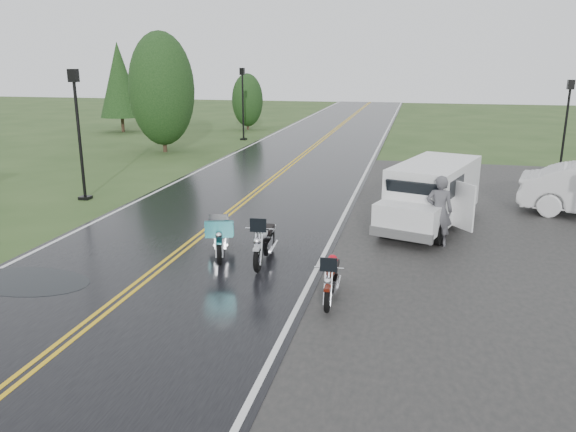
{
  "coord_description": "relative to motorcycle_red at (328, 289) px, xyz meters",
  "views": [
    {
      "loc": [
        6.02,
        -11.94,
        4.95
      ],
      "look_at": [
        2.8,
        2.0,
        1.0
      ],
      "focal_mm": 35.0,
      "sensor_mm": 36.0,
      "label": 1
    }
  ],
  "objects": [
    {
      "name": "ground",
      "position": [
        -4.45,
        1.61,
        -0.56
      ],
      "size": [
        120.0,
        120.0,
        0.0
      ],
      "primitive_type": "plane",
      "color": "#2D471E",
      "rests_on": "ground"
    },
    {
      "name": "road",
      "position": [
        -4.45,
        11.61,
        -0.54
      ],
      "size": [
        8.0,
        100.0,
        0.04
      ],
      "primitive_type": "cube",
      "color": "black",
      "rests_on": "ground"
    },
    {
      "name": "motorcycle_red",
      "position": [
        0.0,
        0.0,
        0.0
      ],
      "size": [
        0.79,
        1.92,
        1.12
      ],
      "primitive_type": null,
      "rotation": [
        0.0,
        0.0,
        0.05
      ],
      "color": "#541409",
      "rests_on": "ground"
    },
    {
      "name": "motorcycle_teal",
      "position": [
        -3.05,
        2.11,
        0.08
      ],
      "size": [
        1.41,
        2.31,
        1.28
      ],
      "primitive_type": null,
      "rotation": [
        0.0,
        0.0,
        0.31
      ],
      "color": "#05383D",
      "rests_on": "ground"
    },
    {
      "name": "motorcycle_silver",
      "position": [
        -1.98,
        1.83,
        0.09
      ],
      "size": [
        0.95,
        2.24,
        1.3
      ],
      "primitive_type": null,
      "rotation": [
        0.0,
        0.0,
        0.07
      ],
      "color": "#B5B9BE",
      "rests_on": "ground"
    },
    {
      "name": "van_white",
      "position": [
        0.8,
        5.53,
        0.45
      ],
      "size": [
        3.42,
        5.48,
        2.02
      ],
      "primitive_type": null,
      "rotation": [
        0.0,
        0.0,
        -0.31
      ],
      "color": "white",
      "rests_on": "ground"
    },
    {
      "name": "person_at_van",
      "position": [
        2.27,
        4.98,
        0.43
      ],
      "size": [
        0.74,
        0.5,
        1.97
      ],
      "primitive_type": "imported",
      "rotation": [
        0.0,
        0.0,
        3.1
      ],
      "color": "#4E4D53",
      "rests_on": "ground"
    },
    {
      "name": "lamp_post_near_left",
      "position": [
        -10.34,
        7.73,
        1.82
      ],
      "size": [
        0.41,
        0.41,
        4.75
      ],
      "primitive_type": null,
      "color": "black",
      "rests_on": "ground"
    },
    {
      "name": "lamp_post_far_left",
      "position": [
        -9.48,
        24.67,
        1.75
      ],
      "size": [
        0.4,
        0.4,
        4.61
      ],
      "primitive_type": null,
      "color": "black",
      "rests_on": "ground"
    },
    {
      "name": "lamp_post_far_right",
      "position": [
        7.84,
        16.4,
        1.56
      ],
      "size": [
        0.36,
        0.36,
        4.24
      ],
      "primitive_type": null,
      "color": "black",
      "rests_on": "ground"
    },
    {
      "name": "tree_left_mid",
      "position": [
        -12.31,
        18.88,
        2.25
      ],
      "size": [
        3.59,
        3.59,
        5.62
      ],
      "primitive_type": null,
      "color": "#1E3D19",
      "rests_on": "ground"
    },
    {
      "name": "tree_left_far",
      "position": [
        -10.87,
        30.2,
        1.2
      ],
      "size": [
        2.29,
        2.29,
        3.52
      ],
      "primitive_type": null,
      "color": "#1E3D19",
      "rests_on": "ground"
    },
    {
      "name": "pine_left_far",
      "position": [
        -19.32,
        26.88,
        2.52
      ],
      "size": [
        2.95,
        2.95,
        6.15
      ],
      "primitive_type": null,
      "color": "#1E3D19",
      "rests_on": "ground"
    }
  ]
}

